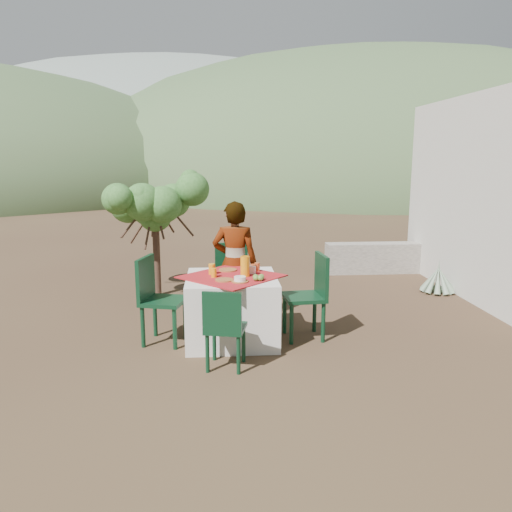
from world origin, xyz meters
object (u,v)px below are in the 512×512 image
(chair_near, at_px, (224,326))
(chair_left, at_px, (156,296))
(table, at_px, (232,308))
(chair_far, at_px, (233,275))
(juice_pitcher, at_px, (245,266))
(person, at_px, (235,263))
(shrub_tree, at_px, (159,210))
(agave, at_px, (438,280))
(chair_right, at_px, (311,292))

(chair_near, distance_m, chair_left, 1.13)
(table, xyz_separation_m, chair_far, (0.04, 0.99, 0.15))
(table, height_order, chair_near, chair_near)
(chair_left, distance_m, juice_pitcher, 1.06)
(chair_near, bearing_deg, juice_pitcher, -95.01)
(person, height_order, shrub_tree, shrub_tree)
(table, bearing_deg, agave, 29.28)
(chair_far, xyz_separation_m, shrub_tree, (-1.07, 1.07, 0.78))
(chair_near, distance_m, person, 1.51)
(person, bearing_deg, juice_pitcher, 106.88)
(agave, bearing_deg, juice_pitcher, -149.13)
(chair_far, bearing_deg, chair_near, -99.67)
(table, height_order, agave, table)
(chair_right, bearing_deg, person, -129.96)
(chair_far, xyz_separation_m, person, (0.02, -0.37, 0.25))
(chair_far, height_order, chair_left, chair_left)
(juice_pitcher, bearing_deg, chair_near, -107.13)
(chair_right, height_order, person, person)
(chair_left, bearing_deg, chair_right, -75.08)
(table, distance_m, chair_right, 0.94)
(person, bearing_deg, chair_left, 43.53)
(chair_right, bearing_deg, chair_far, -142.57)
(shrub_tree, relative_size, agave, 2.84)
(chair_left, relative_size, juice_pitcher, 4.31)
(table, bearing_deg, juice_pitcher, -11.11)
(chair_left, xyz_separation_m, chair_right, (1.77, 0.02, 0.00))
(table, distance_m, juice_pitcher, 0.52)
(person, xyz_separation_m, shrub_tree, (-1.09, 1.44, 0.53))
(person, bearing_deg, agave, -150.58)
(table, bearing_deg, shrub_tree, 116.63)
(agave, bearing_deg, chair_near, -141.56)
(chair_left, bearing_deg, shrub_tree, 19.27)
(shrub_tree, distance_m, agave, 4.47)
(chair_far, relative_size, person, 0.62)
(person, bearing_deg, chair_near, 92.60)
(chair_right, distance_m, juice_pitcher, 0.84)
(chair_left, distance_m, chair_right, 1.77)
(agave, bearing_deg, person, -159.28)
(chair_far, bearing_deg, chair_right, -53.52)
(table, distance_m, chair_left, 0.87)
(chair_right, bearing_deg, juice_pitcher, -91.62)
(table, bearing_deg, person, 84.53)
(chair_left, distance_m, agave, 4.55)
(chair_far, distance_m, shrub_tree, 1.70)
(chair_left, bearing_deg, agave, -51.60)
(chair_far, bearing_deg, agave, 9.23)
(table, height_order, chair_right, chair_right)
(table, distance_m, person, 0.74)
(juice_pitcher, bearing_deg, person, 98.18)
(person, bearing_deg, shrub_tree, -44.09)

